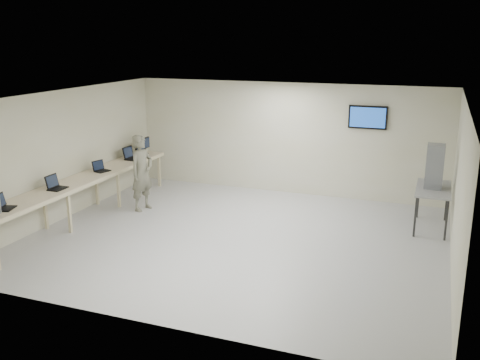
% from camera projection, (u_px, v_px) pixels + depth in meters
% --- Properties ---
extents(room, '(8.01, 7.01, 2.81)m').
position_uv_depth(room, '(239.00, 169.00, 10.34)').
color(room, '#B4B4B4').
rests_on(room, ground).
extents(workbench, '(0.76, 6.00, 0.90)m').
position_uv_depth(workbench, '(83.00, 181.00, 11.66)').
color(workbench, beige).
rests_on(workbench, ground).
extents(laptop_0, '(0.38, 0.41, 0.27)m').
position_uv_depth(laptop_0, '(4.00, 205.00, 9.57)').
color(laptop_0, black).
rests_on(laptop_0, workbench).
extents(laptop_1, '(0.31, 0.37, 0.29)m').
position_uv_depth(laptop_1, '(55.00, 185.00, 10.82)').
color(laptop_1, black).
rests_on(laptop_1, workbench).
extents(laptop_2, '(0.35, 0.38, 0.25)m').
position_uv_depth(laptop_2, '(101.00, 169.00, 12.23)').
color(laptop_2, black).
rests_on(laptop_2, workbench).
extents(laptop_3, '(0.36, 0.42, 0.31)m').
position_uv_depth(laptop_3, '(131.00, 156.00, 13.44)').
color(laptop_3, black).
rests_on(laptop_3, workbench).
extents(monitor_near, '(0.19, 0.43, 0.43)m').
position_uv_depth(monitor_near, '(140.00, 146.00, 13.79)').
color(monitor_near, black).
rests_on(monitor_near, workbench).
extents(monitor_far, '(0.19, 0.43, 0.42)m').
position_uv_depth(monitor_far, '(145.00, 144.00, 14.00)').
color(monitor_far, black).
rests_on(monitor_far, workbench).
extents(soldier, '(0.55, 0.72, 1.75)m').
position_uv_depth(soldier, '(142.00, 173.00, 12.20)').
color(soldier, '#535640').
rests_on(soldier, ground).
extents(side_table, '(0.68, 1.46, 0.88)m').
position_uv_depth(side_table, '(433.00, 191.00, 11.01)').
color(side_table, gray).
rests_on(side_table, ground).
extents(storage_bins, '(0.34, 0.38, 0.91)m').
position_uv_depth(storage_bins, '(435.00, 166.00, 10.88)').
color(storage_bins, gray).
rests_on(storage_bins, side_table).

